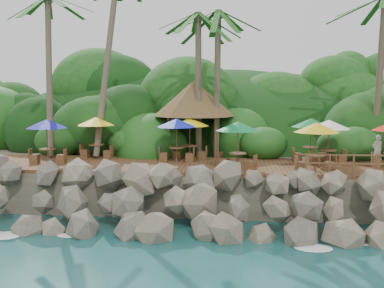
# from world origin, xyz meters

# --- Properties ---
(ground) EXTENTS (140.00, 140.00, 0.00)m
(ground) POSITION_xyz_m (0.00, 0.00, 0.00)
(ground) COLOR #19514F
(ground) RESTS_ON ground
(land_base) EXTENTS (32.00, 25.20, 2.10)m
(land_base) POSITION_xyz_m (0.00, 16.00, 1.05)
(land_base) COLOR gray
(land_base) RESTS_ON ground
(jungle_hill) EXTENTS (44.80, 28.00, 15.40)m
(jungle_hill) POSITION_xyz_m (0.00, 23.50, 0.00)
(jungle_hill) COLOR #143811
(jungle_hill) RESTS_ON ground
(seawall) EXTENTS (29.00, 4.00, 2.30)m
(seawall) POSITION_xyz_m (0.00, 2.00, 1.15)
(seawall) COLOR gray
(seawall) RESTS_ON ground
(terrace) EXTENTS (26.00, 5.00, 0.20)m
(terrace) POSITION_xyz_m (0.00, 6.00, 2.20)
(terrace) COLOR brown
(terrace) RESTS_ON land_base
(jungle_foliage) EXTENTS (44.00, 16.00, 12.00)m
(jungle_foliage) POSITION_xyz_m (0.00, 15.00, 0.00)
(jungle_foliage) COLOR #143811
(jungle_foliage) RESTS_ON ground
(foam_line) EXTENTS (25.20, 0.80, 0.06)m
(foam_line) POSITION_xyz_m (0.00, 0.30, 0.03)
(foam_line) COLOR white
(foam_line) RESTS_ON ground
(palapa) EXTENTS (5.10, 5.10, 4.60)m
(palapa) POSITION_xyz_m (-0.24, 9.86, 5.79)
(palapa) COLOR brown
(palapa) RESTS_ON ground
(dining_clusters) EXTENTS (20.49, 5.44, 2.43)m
(dining_clusters) POSITION_xyz_m (2.00, 6.25, 4.31)
(dining_clusters) COLOR brown
(dining_clusters) RESTS_ON terrace
(waiter) EXTENTS (0.71, 0.61, 1.65)m
(waiter) POSITION_xyz_m (9.84, 6.43, 3.13)
(waiter) COLOR white
(waiter) RESTS_ON terrace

